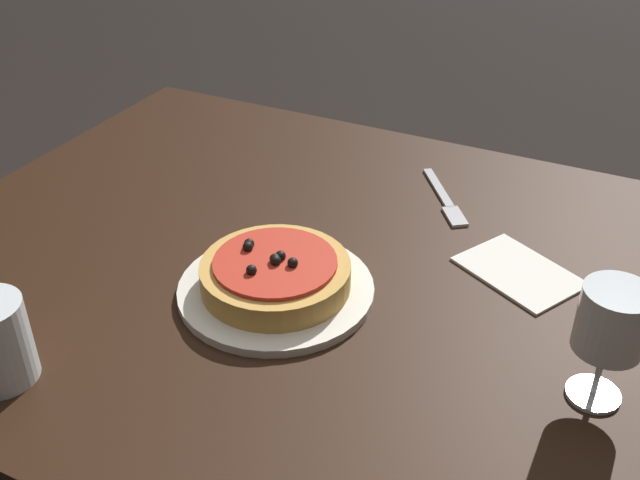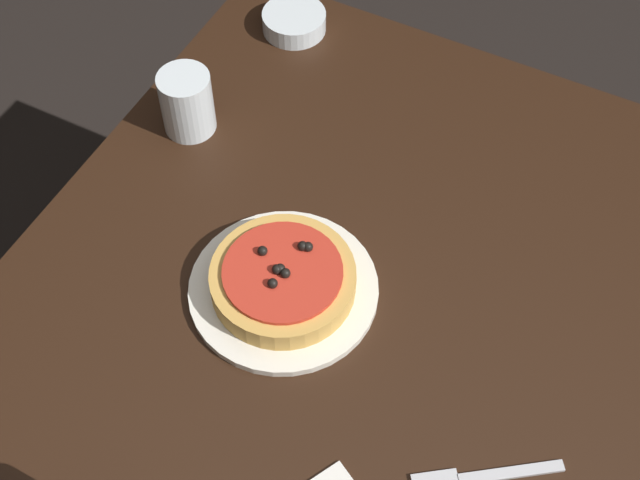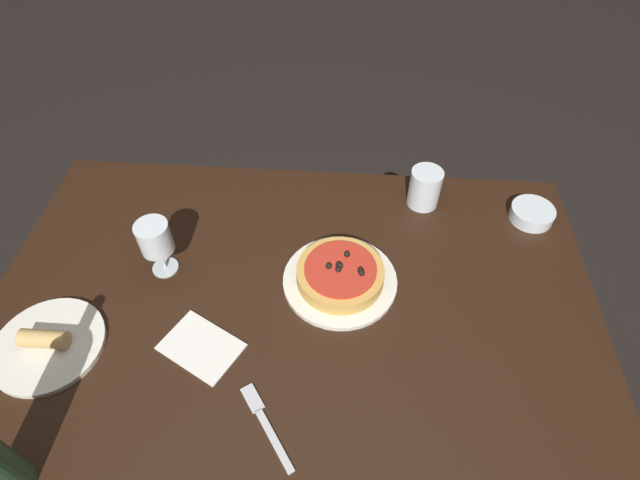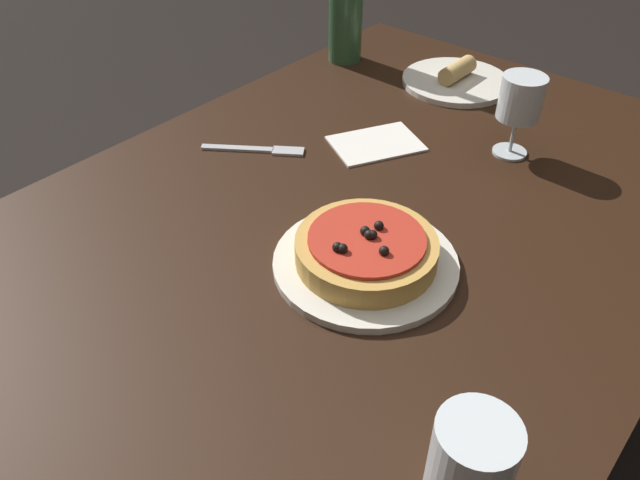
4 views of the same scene
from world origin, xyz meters
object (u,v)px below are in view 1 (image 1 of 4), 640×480
dinner_plate (276,289)px  pizza (275,273)px  fork (445,200)px  wine_glass (612,324)px  dining_table (369,326)px

dinner_plate → pizza: size_ratio=1.32×
dinner_plate → fork: size_ratio=1.59×
pizza → fork: (-0.13, -0.33, -0.03)m
pizza → wine_glass: wine_glass is taller
dining_table → dinner_plate: dinner_plate is taller
fork → pizza: bearing=-55.9°
dining_table → fork: size_ratio=8.26×
dinner_plate → wine_glass: wine_glass is taller
wine_glass → pizza: bearing=-1.6°
wine_glass → fork: (0.29, -0.35, -0.10)m
pizza → wine_glass: 0.42m
dining_table → dinner_plate: 0.16m
pizza → fork: 0.36m
wine_glass → fork: 0.46m
dinner_plate → wine_glass: (-0.41, 0.01, 0.10)m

